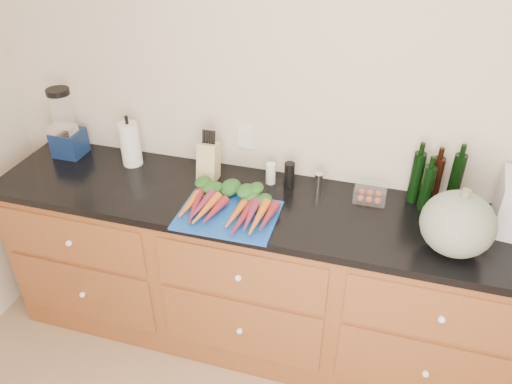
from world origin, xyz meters
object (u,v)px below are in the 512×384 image
(squash, at_px, (458,224))
(blender_appliance, at_px, (65,127))
(tomato_box, at_px, (370,193))
(carrots, at_px, (232,203))
(knife_block, at_px, (209,161))
(paper_towel, at_px, (130,144))
(cutting_board, at_px, (228,215))

(squash, relative_size, blender_appliance, 0.78)
(tomato_box, bearing_deg, carrots, -155.96)
(carrots, height_order, knife_block, knife_block)
(squash, bearing_deg, paper_towel, 170.36)
(carrots, relative_size, tomato_box, 3.07)
(carrots, distance_m, squash, 1.00)
(squash, distance_m, blender_appliance, 2.06)
(carrots, bearing_deg, blender_appliance, 165.86)
(blender_appliance, height_order, paper_towel, blender_appliance)
(cutting_board, xyz_separation_m, knife_block, (-0.21, 0.30, 0.09))
(cutting_board, height_order, squash, squash)
(carrots, distance_m, tomato_box, 0.68)
(carrots, height_order, blender_appliance, blender_appliance)
(carrots, bearing_deg, paper_towel, 158.08)
(cutting_board, distance_m, blender_appliance, 1.11)
(cutting_board, bearing_deg, blender_appliance, 163.18)
(knife_block, bearing_deg, carrots, -50.13)
(paper_towel, relative_size, tomato_box, 1.57)
(squash, bearing_deg, tomato_box, 141.97)
(cutting_board, relative_size, tomato_box, 3.00)
(blender_appliance, xyz_separation_m, paper_towel, (0.39, 0.00, -0.05))
(squash, distance_m, tomato_box, 0.48)
(blender_appliance, bearing_deg, squash, -7.77)
(paper_towel, bearing_deg, carrots, -21.92)
(squash, xyz_separation_m, knife_block, (-1.20, 0.26, -0.04))
(squash, xyz_separation_m, tomato_box, (-0.37, 0.29, -0.10))
(blender_appliance, relative_size, knife_block, 1.98)
(cutting_board, height_order, carrots, carrots)
(paper_towel, bearing_deg, knife_block, -2.51)
(cutting_board, height_order, knife_block, knife_block)
(squash, relative_size, paper_towel, 1.26)
(paper_towel, distance_m, tomato_box, 1.29)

